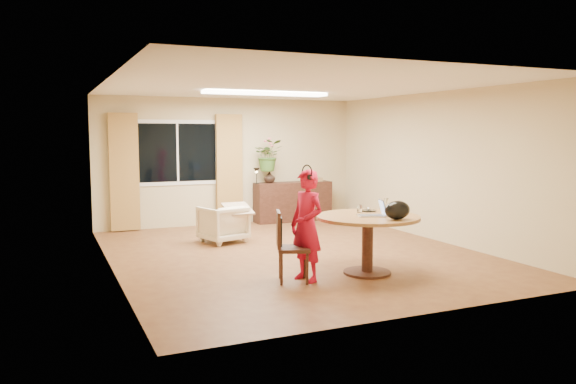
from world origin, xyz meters
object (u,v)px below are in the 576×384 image
object	(u,v)px
armchair	(223,224)
sideboard	(293,202)
dining_table	(368,228)
child	(307,226)
dining_chair	(293,247)

from	to	relation	value
armchair	sideboard	bearing A→B (deg)	-157.82
dining_table	child	world-z (taller)	child
child	armchair	size ratio (longest dim) A/B	2.02
dining_table	dining_chair	size ratio (longest dim) A/B	1.53
child	sideboard	world-z (taller)	child
dining_chair	sideboard	xyz separation A→B (m)	(2.03, 4.52, -0.03)
dining_table	dining_chair	xyz separation A→B (m)	(-1.08, 0.02, -0.17)
dining_table	sideboard	bearing A→B (deg)	78.24
sideboard	child	bearing A→B (deg)	-112.14
dining_table	child	size ratio (longest dim) A/B	0.97
dining_table	dining_chair	bearing A→B (deg)	178.72
armchair	sideboard	distance (m)	2.65
dining_table	armchair	bearing A→B (deg)	111.24
dining_chair	sideboard	bearing A→B (deg)	85.55
dining_chair	sideboard	world-z (taller)	dining_chair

